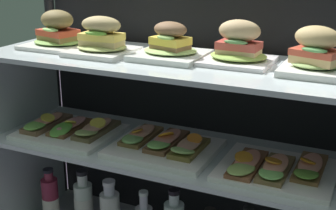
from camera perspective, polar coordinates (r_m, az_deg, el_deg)
name	(u,v)px	position (r m, az deg, el deg)	size (l,w,h in m)	color
case_frame	(183,103)	(1.55, 1.74, 0.24)	(1.20, 0.44, 0.97)	black
riser_lower_tier	(168,204)	(1.59, 0.00, -11.63)	(1.13, 0.37, 0.36)	silver
shelf_lower_glass	(168,150)	(1.50, 0.00, -5.39)	(1.15, 0.39, 0.01)	silver
riser_upper_tier	(168,107)	(1.45, 0.00, -0.28)	(1.13, 0.37, 0.27)	silver
shelf_upper_glass	(168,62)	(1.41, 0.00, 5.16)	(1.15, 0.39, 0.01)	silver
plated_roll_sandwich_near_left_corner	(58,33)	(1.62, -12.95, 8.31)	(0.20, 0.20, 0.12)	white
plated_roll_sandwich_mid_right	(102,41)	(1.49, -7.88, 7.60)	(0.19, 0.19, 0.12)	white
plated_roll_sandwich_far_left	(170,47)	(1.42, 0.27, 6.96)	(0.20, 0.20, 0.11)	white
plated_roll_sandwich_right_of_center	(239,48)	(1.37, 8.41, 6.73)	(0.19, 0.19, 0.12)	white
plated_roll_sandwich_mid_left	(316,55)	(1.29, 17.14, 5.65)	(0.17, 0.17, 0.12)	white
open_sandwich_tray_far_left	(70,129)	(1.64, -11.60, -2.76)	(0.31, 0.26, 0.06)	white
open_sandwich_tray_right_of_center	(164,145)	(1.47, -0.52, -4.75)	(0.31, 0.26, 0.06)	white
open_sandwich_tray_mid_left	(276,169)	(1.36, 12.75, -7.38)	(0.31, 0.27, 0.05)	white
juice_bottle_front_right_end	(51,201)	(1.83, -13.76, -11.07)	(0.06, 0.06, 0.22)	maroon
juice_bottle_back_right	(84,204)	(1.78, -9.92, -11.52)	(0.07, 0.07, 0.23)	white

